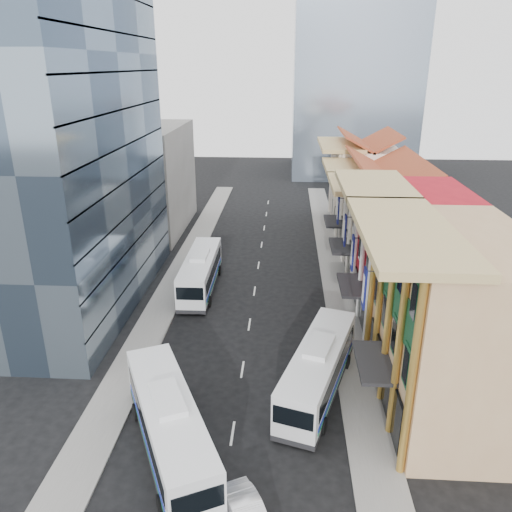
# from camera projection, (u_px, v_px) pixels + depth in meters

# --- Properties ---
(ground) EXTENTS (200.00, 200.00, 0.00)m
(ground) POSITION_uv_depth(u_px,v_px,m) (231.00, 445.00, 30.24)
(ground) COLOR black
(ground) RESTS_ON ground
(sidewalk_right) EXTENTS (3.00, 90.00, 0.15)m
(sidewalk_right) POSITION_uv_depth(u_px,v_px,m) (339.00, 293.00, 50.21)
(sidewalk_right) COLOR slate
(sidewalk_right) RESTS_ON ground
(sidewalk_left) EXTENTS (3.00, 90.00, 0.15)m
(sidewalk_left) POSITION_uv_depth(u_px,v_px,m) (172.00, 288.00, 51.20)
(sidewalk_left) COLOR slate
(sidewalk_left) RESTS_ON ground
(shophouse_tan) EXTENTS (8.00, 14.00, 12.00)m
(shophouse_tan) POSITION_uv_depth(u_px,v_px,m) (455.00, 324.00, 31.93)
(shophouse_tan) COLOR tan
(shophouse_tan) RESTS_ON ground
(shophouse_red) EXTENTS (8.00, 10.00, 12.00)m
(shophouse_red) POSITION_uv_depth(u_px,v_px,m) (412.00, 257.00, 43.10)
(shophouse_red) COLOR #B1131E
(shophouse_red) RESTS_ON ground
(shophouse_cream_near) EXTENTS (8.00, 9.00, 10.00)m
(shophouse_cream_near) POSITION_uv_depth(u_px,v_px,m) (390.00, 233.00, 52.31)
(shophouse_cream_near) COLOR white
(shophouse_cream_near) RESTS_ON ground
(shophouse_cream_mid) EXTENTS (8.00, 9.00, 10.00)m
(shophouse_cream_mid) POSITION_uv_depth(u_px,v_px,m) (376.00, 210.00, 60.69)
(shophouse_cream_mid) COLOR white
(shophouse_cream_mid) RESTS_ON ground
(shophouse_cream_far) EXTENTS (8.00, 12.00, 11.00)m
(shophouse_cream_far) POSITION_uv_depth(u_px,v_px,m) (364.00, 186.00, 70.29)
(shophouse_cream_far) COLOR white
(shophouse_cream_far) RESTS_ON ground
(office_tower) EXTENTS (12.00, 26.00, 30.00)m
(office_tower) POSITION_uv_depth(u_px,v_px,m) (58.00, 145.00, 43.54)
(office_tower) COLOR #3C4D60
(office_tower) RESTS_ON ground
(office_block_far) EXTENTS (10.00, 18.00, 14.00)m
(office_block_far) POSITION_uv_depth(u_px,v_px,m) (147.00, 179.00, 67.78)
(office_block_far) COLOR gray
(office_block_far) RESTS_ON ground
(bus_left_near) EXTENTS (8.07, 12.68, 4.05)m
(bus_left_near) POSITION_uv_depth(u_px,v_px,m) (169.00, 424.00, 28.93)
(bus_left_near) COLOR silver
(bus_left_near) RESTS_ON ground
(bus_left_far) EXTENTS (2.96, 12.25, 3.92)m
(bus_left_far) POSITION_uv_depth(u_px,v_px,m) (201.00, 271.00, 50.54)
(bus_left_far) COLOR silver
(bus_left_far) RESTS_ON ground
(bus_right) EXTENTS (6.34, 12.52, 3.92)m
(bus_right) POSITION_uv_depth(u_px,v_px,m) (318.00, 368.00, 34.45)
(bus_right) COLOR silver
(bus_right) RESTS_ON ground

